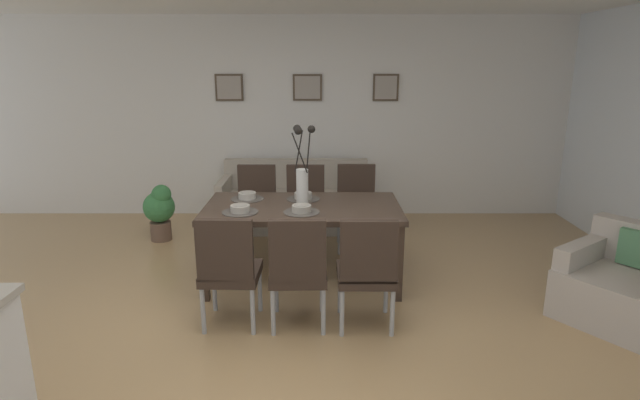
% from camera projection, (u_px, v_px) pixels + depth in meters
% --- Properties ---
extents(ground_plane, '(9.00, 9.00, 0.00)m').
position_uv_depth(ground_plane, '(274.00, 332.00, 3.91)').
color(ground_plane, tan).
extents(back_wall_panel, '(9.00, 0.10, 2.60)m').
position_uv_depth(back_wall_panel, '(292.00, 118.00, 6.71)').
color(back_wall_panel, silver).
rests_on(back_wall_panel, ground).
extents(dining_table, '(1.80, 1.00, 0.74)m').
position_uv_depth(dining_table, '(301.00, 213.00, 4.70)').
color(dining_table, '#3D2D23').
rests_on(dining_table, ground).
extents(dining_chair_near_left, '(0.45, 0.45, 0.92)m').
position_uv_depth(dining_chair_near_left, '(227.00, 266.00, 3.87)').
color(dining_chair_near_left, '#33261E').
rests_on(dining_chair_near_left, ground).
extents(dining_chair_near_right, '(0.44, 0.44, 0.92)m').
position_uv_depth(dining_chair_near_right, '(254.00, 203.00, 5.60)').
color(dining_chair_near_right, '#33261E').
rests_on(dining_chair_near_right, ground).
extents(dining_chair_far_left, '(0.45, 0.45, 0.92)m').
position_uv_depth(dining_chair_far_left, '(296.00, 267.00, 3.86)').
color(dining_chair_far_left, '#33261E').
rests_on(dining_chair_far_left, ground).
extents(dining_chair_far_right, '(0.45, 0.45, 0.92)m').
position_uv_depth(dining_chair_far_right, '(303.00, 203.00, 5.61)').
color(dining_chair_far_right, '#33261E').
rests_on(dining_chair_far_right, ground).
extents(dining_chair_mid_left, '(0.44, 0.44, 0.92)m').
position_uv_depth(dining_chair_mid_left, '(365.00, 268.00, 3.84)').
color(dining_chair_mid_left, '#33261E').
rests_on(dining_chair_mid_left, ground).
extents(dining_chair_mid_right, '(0.44, 0.44, 0.92)m').
position_uv_depth(dining_chair_mid_right, '(354.00, 202.00, 5.64)').
color(dining_chair_mid_right, '#33261E').
rests_on(dining_chair_mid_right, ground).
extents(centerpiece_vase, '(0.21, 0.23, 0.73)m').
position_uv_depth(centerpiece_vase, '(300.00, 175.00, 4.60)').
color(centerpiece_vase, silver).
rests_on(centerpiece_vase, dining_table).
extents(placemat_near_left, '(0.32, 0.32, 0.01)m').
position_uv_depth(placemat_near_left, '(238.00, 212.00, 4.46)').
color(placemat_near_left, '#4C4742').
rests_on(placemat_near_left, dining_table).
extents(bowl_near_left, '(0.17, 0.17, 0.07)m').
position_uv_depth(bowl_near_left, '(238.00, 208.00, 4.45)').
color(bowl_near_left, '#B2ADA3').
rests_on(bowl_near_left, dining_table).
extents(placemat_near_right, '(0.32, 0.32, 0.01)m').
position_uv_depth(placemat_near_right, '(245.00, 199.00, 4.89)').
color(placemat_near_right, '#4C4742').
rests_on(placemat_near_right, dining_table).
extents(bowl_near_right, '(0.17, 0.17, 0.07)m').
position_uv_depth(bowl_near_right, '(245.00, 195.00, 4.88)').
color(bowl_near_right, '#B2ADA3').
rests_on(bowl_near_right, dining_table).
extents(placemat_far_left, '(0.32, 0.32, 0.01)m').
position_uv_depth(placemat_far_left, '(300.00, 212.00, 4.46)').
color(placemat_far_left, '#4C4742').
rests_on(placemat_far_left, dining_table).
extents(bowl_far_left, '(0.17, 0.17, 0.07)m').
position_uv_depth(bowl_far_left, '(300.00, 208.00, 4.45)').
color(bowl_far_left, '#B2ADA3').
rests_on(bowl_far_left, dining_table).
extents(placemat_far_right, '(0.32, 0.32, 0.01)m').
position_uv_depth(placemat_far_right, '(301.00, 199.00, 4.89)').
color(placemat_far_right, '#4C4742').
rests_on(placemat_far_right, dining_table).
extents(bowl_far_right, '(0.17, 0.17, 0.07)m').
position_uv_depth(bowl_far_right, '(301.00, 195.00, 4.88)').
color(bowl_far_right, '#B2ADA3').
rests_on(bowl_far_right, dining_table).
extents(sofa, '(1.86, 0.84, 0.80)m').
position_uv_depth(sofa, '(293.00, 204.00, 6.45)').
color(sofa, '#B2A899').
rests_on(sofa, ground).
extents(armchair, '(1.12, 1.12, 0.75)m').
position_uv_depth(armchair, '(621.00, 285.00, 4.07)').
color(armchair, '#ADA399').
rests_on(armchair, ground).
extents(framed_picture_left, '(0.36, 0.03, 0.34)m').
position_uv_depth(framed_picture_left, '(227.00, 88.00, 6.53)').
color(framed_picture_left, '#473828').
extents(framed_picture_center, '(0.37, 0.03, 0.34)m').
position_uv_depth(framed_picture_center, '(305.00, 88.00, 6.54)').
color(framed_picture_center, '#473828').
extents(framed_picture_right, '(0.33, 0.03, 0.34)m').
position_uv_depth(framed_picture_right, '(384.00, 87.00, 6.54)').
color(framed_picture_right, '#473828').
extents(potted_plant, '(0.36, 0.36, 0.67)m').
position_uv_depth(potted_plant, '(158.00, 210.00, 5.86)').
color(potted_plant, brown).
rests_on(potted_plant, ground).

